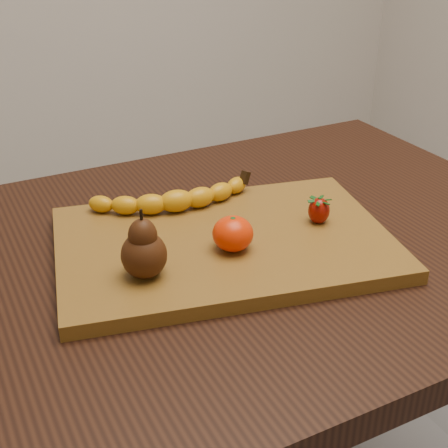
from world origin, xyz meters
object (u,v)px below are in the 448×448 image
cutting_board (224,243)px  mandarin (233,234)px  table (229,299)px  pear (143,244)px

cutting_board → mandarin: 0.05m
table → mandarin: (-0.02, -0.05, 0.14)m
mandarin → table: bearing=67.5°
table → mandarin: 0.15m
cutting_board → pear: (-0.13, -0.04, 0.05)m
table → cutting_board: bearing=-135.4°
table → pear: 0.23m
cutting_board → mandarin: (-0.00, -0.03, 0.03)m
mandarin → pear: bearing=-177.0°
pear → table: bearing=21.2°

